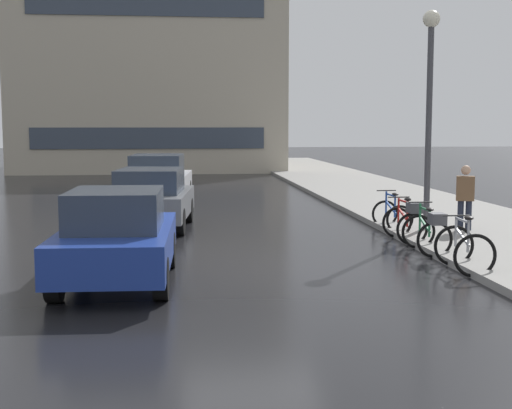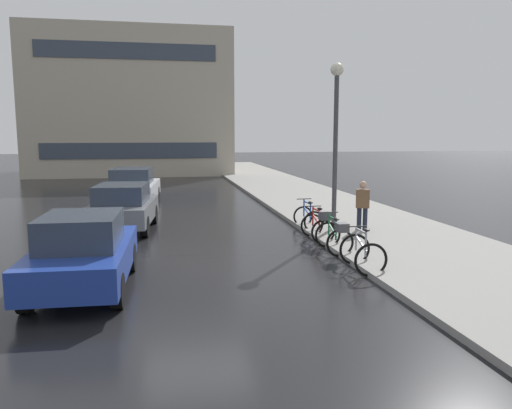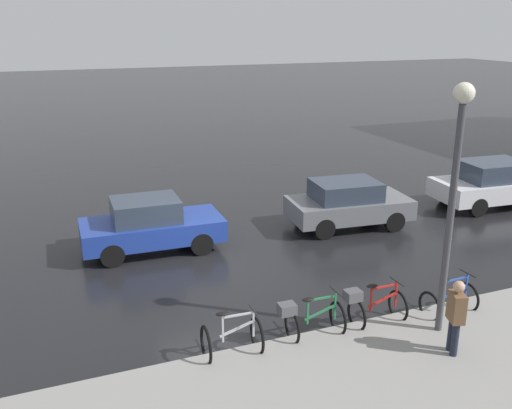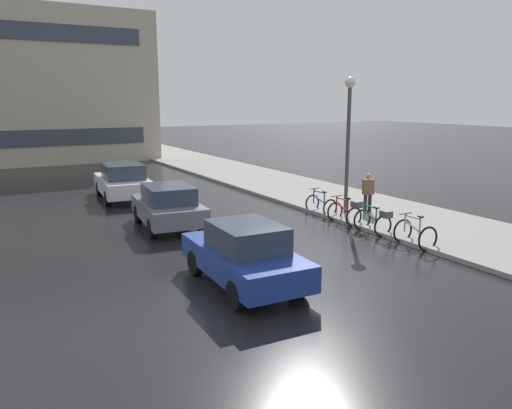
% 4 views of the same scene
% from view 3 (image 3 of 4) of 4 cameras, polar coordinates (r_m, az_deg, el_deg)
% --- Properties ---
extents(ground_plane, '(140.00, 140.00, 0.00)m').
position_cam_3_polar(ground_plane, '(14.76, -4.68, -7.18)').
color(ground_plane, black).
extents(bicycle_nearest, '(0.80, 1.12, 1.02)m').
position_cam_3_polar(bicycle_nearest, '(11.26, -2.41, -13.24)').
color(bicycle_nearest, black).
rests_on(bicycle_nearest, ground).
extents(bicycle_second, '(0.76, 1.37, 1.00)m').
position_cam_3_polar(bicycle_second, '(11.84, 5.32, -11.23)').
color(bicycle_second, black).
rests_on(bicycle_second, ground).
extents(bicycle_third, '(0.71, 1.36, 0.99)m').
position_cam_3_polar(bicycle_third, '(12.48, 11.52, -9.85)').
color(bicycle_third, black).
rests_on(bicycle_third, ground).
extents(bicycle_farthest, '(0.73, 1.17, 0.95)m').
position_cam_3_polar(bicycle_farthest, '(13.40, 18.75, -9.03)').
color(bicycle_farthest, black).
rests_on(bicycle_farthest, ground).
extents(car_blue, '(1.88, 3.99, 1.54)m').
position_cam_3_polar(car_blue, '(16.31, -10.49, -2.04)').
color(car_blue, navy).
rests_on(car_blue, ground).
extents(car_grey, '(2.20, 3.94, 1.50)m').
position_cam_3_polar(car_grey, '(18.17, 9.18, 0.12)').
color(car_grey, slate).
rests_on(car_grey, ground).
extents(car_white, '(2.32, 4.49, 1.61)m').
position_cam_3_polar(car_white, '(21.72, 22.76, 1.97)').
color(car_white, silver).
rests_on(car_white, ground).
extents(pedestrian, '(0.46, 0.36, 1.65)m').
position_cam_3_polar(pedestrian, '(11.58, 19.33, -10.48)').
color(pedestrian, '#1E2333').
rests_on(pedestrian, ground).
extents(streetlamp, '(0.40, 0.40, 5.19)m').
position_cam_3_polar(streetlamp, '(11.46, 19.28, 2.74)').
color(streetlamp, '#424247').
rests_on(streetlamp, ground).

